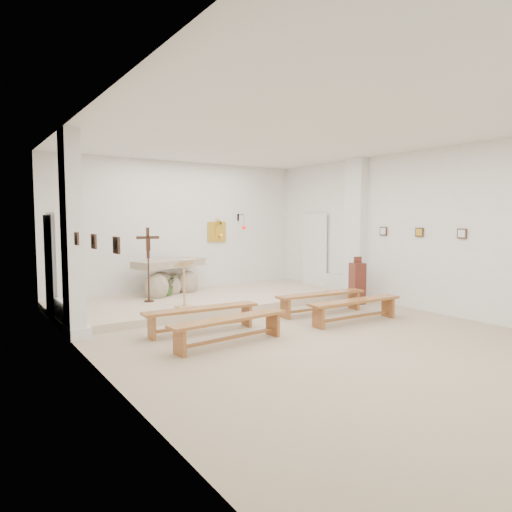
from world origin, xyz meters
TOP-DOWN VIEW (x-y plane):
  - ground at (0.00, 0.00)m, footprint 7.00×10.00m
  - wall_left at (-3.49, 0.00)m, footprint 0.02×10.00m
  - wall_right at (3.49, 0.00)m, footprint 0.02×10.00m
  - wall_back at (0.00, 4.99)m, footprint 7.00×0.02m
  - ceiling at (0.00, 0.00)m, footprint 7.00×10.00m
  - sanctuary_platform at (0.00, 3.50)m, footprint 6.98×3.00m
  - pilaster_left at (-3.37, 2.00)m, footprint 0.26×0.55m
  - pilaster_right at (3.37, 2.00)m, footprint 0.26×0.55m
  - gold_wall_relief at (1.05, 4.96)m, footprint 0.55×0.04m
  - sanctuary_lamp at (1.75, 4.71)m, footprint 0.11×0.36m
  - station_frame_left_front at (-3.47, -0.80)m, footprint 0.03×0.20m
  - station_frame_left_mid at (-3.47, 0.20)m, footprint 0.03×0.20m
  - station_frame_left_rear at (-3.47, 1.20)m, footprint 0.03×0.20m
  - station_frame_right_front at (3.47, -0.80)m, footprint 0.03×0.20m
  - station_frame_right_mid at (3.47, 0.20)m, footprint 0.03×0.20m
  - station_frame_right_rear at (3.47, 1.20)m, footprint 0.03×0.20m
  - radiator_left at (-3.43, 2.70)m, footprint 0.10×0.85m
  - radiator_right at (3.43, 2.70)m, footprint 0.10×0.85m
  - altar at (-0.62, 4.39)m, footprint 1.94×1.23m
  - lectern at (-1.04, 2.60)m, footprint 0.41×0.36m
  - crucifix_stand at (-1.42, 3.67)m, footprint 0.50×0.22m
  - potted_plant at (-0.77, 4.20)m, footprint 0.63×0.62m
  - donation_pedestal at (2.88, 1.44)m, footprint 0.37×0.37m
  - bench_left_front at (-1.42, 1.08)m, footprint 2.14×0.46m
  - bench_right_front at (1.42, 1.08)m, footprint 2.14×0.47m
  - bench_left_second at (-1.42, 0.10)m, footprint 2.14×0.53m
  - bench_right_second at (1.42, 0.10)m, footprint 2.13×0.42m

SIDE VIEW (x-z plane):
  - ground at x=0.00m, z-range 0.00..0.00m
  - sanctuary_platform at x=0.00m, z-range 0.00..0.15m
  - radiator_left at x=-3.43m, z-range 0.01..0.53m
  - radiator_right at x=3.43m, z-range 0.01..0.53m
  - bench_left_front at x=-1.42m, z-range 0.11..0.56m
  - bench_right_front at x=1.42m, z-range 0.11..0.56m
  - bench_left_second at x=-1.42m, z-range 0.11..0.56m
  - bench_right_second at x=1.42m, z-range 0.11..0.56m
  - potted_plant at x=-0.77m, z-range 0.15..0.68m
  - donation_pedestal at x=2.88m, z-range -0.07..1.06m
  - altar at x=-0.62m, z-range 0.04..0.98m
  - lectern at x=-1.04m, z-range 0.14..1.18m
  - crucifix_stand at x=-1.42m, z-range 0.28..1.95m
  - gold_wall_relief at x=1.05m, z-range 1.38..1.92m
  - station_frame_left_front at x=-3.47m, z-range 1.62..1.82m
  - station_frame_left_mid at x=-3.47m, z-range 1.62..1.82m
  - station_frame_left_rear at x=-3.47m, z-range 1.62..1.82m
  - station_frame_right_front at x=3.47m, z-range 1.62..1.82m
  - station_frame_right_mid at x=3.47m, z-range 1.62..1.82m
  - station_frame_right_rear at x=3.47m, z-range 1.62..1.82m
  - wall_left at x=-3.49m, z-range 0.00..3.50m
  - wall_right at x=3.49m, z-range 0.00..3.50m
  - wall_back at x=0.00m, z-range 0.00..3.50m
  - pilaster_left at x=-3.37m, z-range 0.00..3.50m
  - pilaster_right at x=3.37m, z-range 0.00..3.50m
  - sanctuary_lamp at x=1.75m, z-range 1.59..2.03m
  - ceiling at x=0.00m, z-range 3.48..3.50m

